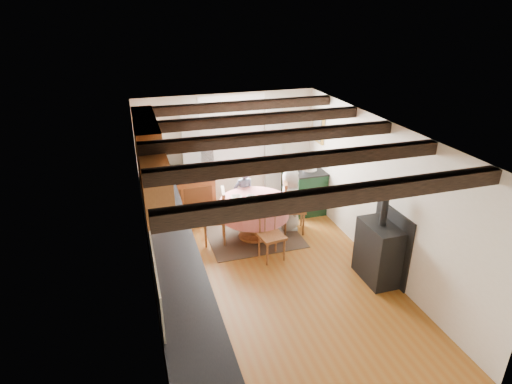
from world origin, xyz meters
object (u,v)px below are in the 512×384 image
object	(u,v)px
chair_near	(272,235)
chair_left	(214,217)
child_right	(290,200)
chair_right	(294,206)
aga_range	(303,188)
child_far	(244,195)
cast_iron_stove	(381,237)
dining_table	(254,219)
cup	(250,198)

from	to	relation	value
chair_near	chair_left	world-z (taller)	chair_left
child_right	chair_right	bearing A→B (deg)	-144.23
chair_near	aga_range	distance (m)	2.10
chair_right	aga_range	bearing A→B (deg)	-15.90
child_far	cast_iron_stove	bearing A→B (deg)	111.90
chair_near	aga_range	bearing A→B (deg)	43.73
dining_table	chair_left	xyz separation A→B (m)	(-0.73, 0.06, 0.13)
child_right	cup	world-z (taller)	child_right
dining_table	chair_left	distance (m)	0.75
chair_near	cup	world-z (taller)	chair_near
dining_table	chair_left	world-z (taller)	chair_left
dining_table	aga_range	world-z (taller)	aga_range
dining_table	cast_iron_stove	distance (m)	2.34
chair_right	child_far	world-z (taller)	child_far
cast_iron_stove	child_far	size ratio (longest dim) A/B	1.30
child_right	aga_range	bearing A→B (deg)	-22.85
dining_table	child_right	world-z (taller)	child_right
chair_left	child_far	world-z (taller)	child_far
chair_right	chair_left	bearing A→B (deg)	105.29
cast_iron_stove	child_far	bearing A→B (deg)	120.78
dining_table	chair_near	world-z (taller)	chair_near
dining_table	cup	bearing A→B (deg)	150.38
chair_right	cup	world-z (taller)	chair_right
aga_range	cast_iron_stove	bearing A→B (deg)	-87.65
chair_right	cup	size ratio (longest dim) A/B	10.56
chair_left	cup	world-z (taller)	chair_left
chair_left	chair_right	world-z (taller)	chair_right
cup	chair_left	bearing A→B (deg)	178.06
chair_left	child_far	xyz separation A→B (m)	(0.72, 0.61, 0.06)
chair_left	cup	bearing A→B (deg)	96.93
dining_table	cast_iron_stove	world-z (taller)	cast_iron_stove
chair_right	aga_range	size ratio (longest dim) A/B	1.02
child_far	cup	world-z (taller)	child_far
aga_range	child_far	bearing A→B (deg)	-170.80
chair_right	aga_range	xyz separation A→B (m)	(0.56, 0.87, -0.05)
chair_left	chair_right	distance (m)	1.52
chair_right	cup	xyz separation A→B (m)	(-0.85, 0.02, 0.29)
dining_table	aga_range	xyz separation A→B (m)	(1.35, 0.89, 0.08)
dining_table	chair_left	size ratio (longest dim) A/B	1.23
chair_left	aga_range	world-z (taller)	chair_left
aga_range	cup	bearing A→B (deg)	-148.86
chair_near	chair_left	xyz separation A→B (m)	(-0.80, 0.83, 0.05)
cast_iron_stove	cup	distance (m)	2.38
chair_left	cast_iron_stove	xyz separation A→B (m)	(2.19, -1.85, 0.23)
chair_left	chair_right	xyz separation A→B (m)	(1.52, -0.04, 0.00)
chair_near	dining_table	bearing A→B (deg)	86.29
dining_table	aga_range	size ratio (longest dim) A/B	1.25
chair_right	aga_range	world-z (taller)	chair_right
chair_left	child_right	world-z (taller)	child_right
chair_near	cast_iron_stove	xyz separation A→B (m)	(1.39, -1.02, 0.28)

